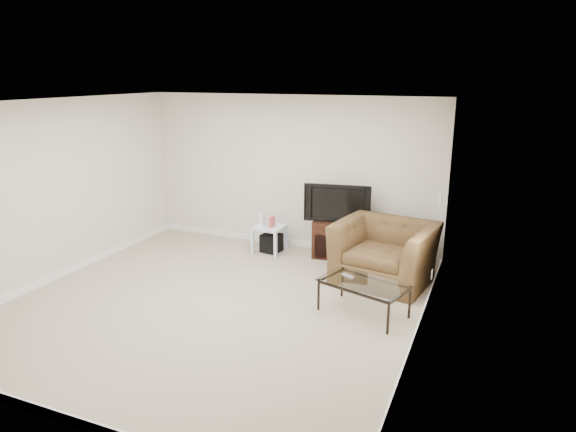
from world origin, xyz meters
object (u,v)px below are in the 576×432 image
at_px(tv_stand, 337,238).
at_px(recliner, 385,243).
at_px(television, 338,202).
at_px(side_table, 269,239).
at_px(coffee_table, 363,298).
at_px(subwoofer, 271,243).

height_order(tv_stand, recliner, recliner).
bearing_deg(television, recliner, -46.01).
bearing_deg(television, side_table, -177.96).
distance_m(television, coffee_table, 2.13).
height_order(tv_stand, television, television).
xyz_separation_m(side_table, recliner, (1.99, -0.49, 0.35)).
height_order(side_table, recliner, recliner).
relative_size(tv_stand, coffee_table, 0.70).
bearing_deg(recliner, side_table, 174.89).
bearing_deg(television, tv_stand, 87.88).
relative_size(television, recliner, 0.74).
bearing_deg(tv_stand, side_table, -174.29).
relative_size(television, subwoofer, 3.32).
bearing_deg(side_table, recliner, -13.96).
bearing_deg(television, coffee_table, -72.00).
relative_size(side_table, coffee_table, 0.44).
relative_size(tv_stand, side_table, 1.59).
xyz_separation_m(tv_stand, side_table, (-1.08, -0.23, -0.08)).
bearing_deg(tv_stand, television, -90.00).
xyz_separation_m(television, subwoofer, (-1.06, -0.18, -0.74)).
height_order(television, side_table, television).
bearing_deg(coffee_table, side_table, 140.99).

